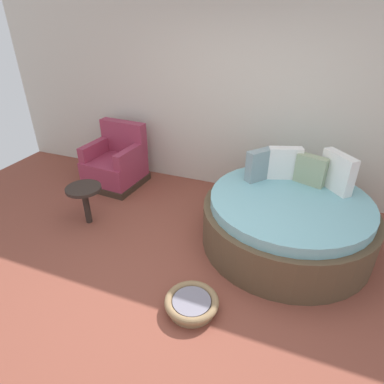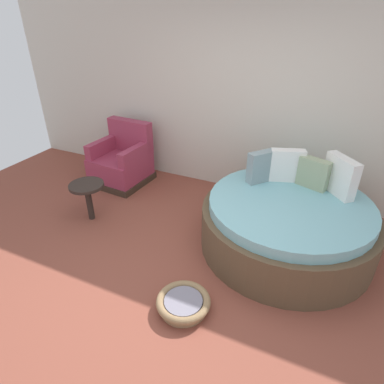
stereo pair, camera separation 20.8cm
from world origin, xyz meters
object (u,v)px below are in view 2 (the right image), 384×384
at_px(pet_basket, 183,303).
at_px(side_table, 87,190).
at_px(round_daybed, 287,223).
at_px(red_armchair, 122,162).

xyz_separation_m(pet_basket, side_table, (-1.78, 0.84, 0.35)).
xyz_separation_m(round_daybed, red_armchair, (-2.70, 0.59, 0.01)).
bearing_deg(round_daybed, side_table, -168.24).
bearing_deg(pet_basket, side_table, 154.76).
height_order(red_armchair, side_table, red_armchair).
bearing_deg(pet_basket, round_daybed, 63.79).
bearing_deg(red_armchair, side_table, -77.26).
bearing_deg(side_table, red_armchair, 102.74).
bearing_deg(pet_basket, red_armchair, 136.37).
bearing_deg(red_armchair, pet_basket, -43.63).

